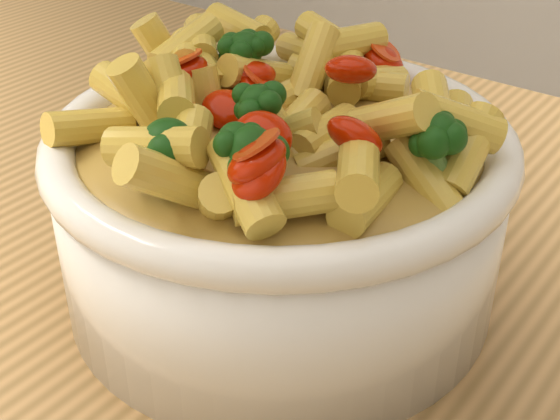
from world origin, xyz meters
The scene contains 3 objects.
table centered at (0.00, 0.00, 0.80)m, with size 1.20×0.80×0.90m.
serving_bowl centered at (0.10, 0.01, 0.96)m, with size 0.27×0.27×0.12m.
pasta_salad centered at (0.10, 0.01, 1.03)m, with size 0.21×0.21×0.05m.
Camera 1 is at (0.33, -0.31, 1.20)m, focal length 50.00 mm.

